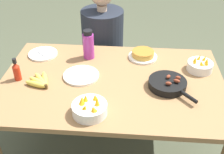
{
  "coord_description": "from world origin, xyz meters",
  "views": [
    {
      "loc": [
        0.13,
        -1.57,
        1.87
      ],
      "look_at": [
        0.0,
        0.0,
        0.78
      ],
      "focal_mm": 45.0,
      "sensor_mm": 36.0,
      "label": 1
    }
  ],
  "objects_px": {
    "banana_bunch": "(40,82)",
    "person_figure": "(103,57)",
    "frittata_plate_center": "(143,55)",
    "water_bottle": "(88,45)",
    "empty_plate_near_front": "(43,54)",
    "fruit_bowl_citrus": "(90,108)",
    "fruit_bowl_mango": "(200,66)",
    "skillet": "(168,84)",
    "hot_sauce_bottle": "(17,71)",
    "empty_plate_far_left": "(81,75)"
  },
  "relations": [
    {
      "from": "fruit_bowl_citrus",
      "to": "hot_sauce_bottle",
      "type": "distance_m",
      "value": 0.63
    },
    {
      "from": "banana_bunch",
      "to": "person_figure",
      "type": "xyz_separation_m",
      "value": [
        0.33,
        0.83,
        -0.28
      ]
    },
    {
      "from": "empty_plate_far_left",
      "to": "water_bottle",
      "type": "bearing_deg",
      "value": 86.44
    },
    {
      "from": "empty_plate_far_left",
      "to": "fruit_bowl_citrus",
      "type": "xyz_separation_m",
      "value": [
        0.12,
        -0.38,
        0.03
      ]
    },
    {
      "from": "empty_plate_far_left",
      "to": "water_bottle",
      "type": "height_order",
      "value": "water_bottle"
    },
    {
      "from": "skillet",
      "to": "hot_sauce_bottle",
      "type": "height_order",
      "value": "hot_sauce_bottle"
    },
    {
      "from": "fruit_bowl_citrus",
      "to": "person_figure",
      "type": "height_order",
      "value": "person_figure"
    },
    {
      "from": "fruit_bowl_mango",
      "to": "water_bottle",
      "type": "height_order",
      "value": "water_bottle"
    },
    {
      "from": "banana_bunch",
      "to": "fruit_bowl_citrus",
      "type": "xyz_separation_m",
      "value": [
        0.38,
        -0.27,
        0.02
      ]
    },
    {
      "from": "empty_plate_near_front",
      "to": "fruit_bowl_citrus",
      "type": "relative_size",
      "value": 1.09
    },
    {
      "from": "empty_plate_near_front",
      "to": "person_figure",
      "type": "relative_size",
      "value": 0.19
    },
    {
      "from": "frittata_plate_center",
      "to": "empty_plate_far_left",
      "type": "relative_size",
      "value": 0.89
    },
    {
      "from": "empty_plate_near_front",
      "to": "person_figure",
      "type": "bearing_deg",
      "value": 46.04
    },
    {
      "from": "fruit_bowl_mango",
      "to": "person_figure",
      "type": "height_order",
      "value": "person_figure"
    },
    {
      "from": "empty_plate_near_front",
      "to": "hot_sauce_bottle",
      "type": "bearing_deg",
      "value": -102.04
    },
    {
      "from": "fruit_bowl_citrus",
      "to": "hot_sauce_bottle",
      "type": "bearing_deg",
      "value": 150.72
    },
    {
      "from": "skillet",
      "to": "empty_plate_far_left",
      "type": "distance_m",
      "value": 0.6
    },
    {
      "from": "banana_bunch",
      "to": "person_figure",
      "type": "bearing_deg",
      "value": 68.13
    },
    {
      "from": "skillet",
      "to": "water_bottle",
      "type": "relative_size",
      "value": 1.42
    },
    {
      "from": "skillet",
      "to": "frittata_plate_center",
      "type": "distance_m",
      "value": 0.41
    },
    {
      "from": "fruit_bowl_citrus",
      "to": "hot_sauce_bottle",
      "type": "relative_size",
      "value": 1.25
    },
    {
      "from": "empty_plate_far_left",
      "to": "hot_sauce_bottle",
      "type": "distance_m",
      "value": 0.44
    },
    {
      "from": "frittata_plate_center",
      "to": "fruit_bowl_mango",
      "type": "height_order",
      "value": "fruit_bowl_mango"
    },
    {
      "from": "banana_bunch",
      "to": "empty_plate_near_front",
      "type": "distance_m",
      "value": 0.4
    },
    {
      "from": "frittata_plate_center",
      "to": "hot_sauce_bottle",
      "type": "relative_size",
      "value": 1.34
    },
    {
      "from": "empty_plate_near_front",
      "to": "empty_plate_far_left",
      "type": "bearing_deg",
      "value": -37.84
    },
    {
      "from": "skillet",
      "to": "frittata_plate_center",
      "type": "relative_size",
      "value": 1.46
    },
    {
      "from": "empty_plate_near_front",
      "to": "fruit_bowl_mango",
      "type": "xyz_separation_m",
      "value": [
        1.2,
        -0.12,
        0.03
      ]
    },
    {
      "from": "empty_plate_far_left",
      "to": "water_bottle",
      "type": "distance_m",
      "value": 0.29
    },
    {
      "from": "fruit_bowl_mango",
      "to": "fruit_bowl_citrus",
      "type": "bearing_deg",
      "value": -143.99
    },
    {
      "from": "frittata_plate_center",
      "to": "skillet",
      "type": "bearing_deg",
      "value": -66.6
    },
    {
      "from": "frittata_plate_center",
      "to": "water_bottle",
      "type": "height_order",
      "value": "water_bottle"
    },
    {
      "from": "empty_plate_far_left",
      "to": "fruit_bowl_mango",
      "type": "bearing_deg",
      "value": 10.11
    },
    {
      "from": "fruit_bowl_mango",
      "to": "banana_bunch",
      "type": "bearing_deg",
      "value": -166.64
    },
    {
      "from": "empty_plate_far_left",
      "to": "person_figure",
      "type": "relative_size",
      "value": 0.21
    },
    {
      "from": "fruit_bowl_mango",
      "to": "hot_sauce_bottle",
      "type": "relative_size",
      "value": 1.09
    },
    {
      "from": "empty_plate_far_left",
      "to": "water_bottle",
      "type": "xyz_separation_m",
      "value": [
        0.02,
        0.27,
        0.1
      ]
    },
    {
      "from": "hot_sauce_bottle",
      "to": "skillet",
      "type": "bearing_deg",
      "value": -0.47
    },
    {
      "from": "fruit_bowl_mango",
      "to": "person_figure",
      "type": "relative_size",
      "value": 0.15
    },
    {
      "from": "person_figure",
      "to": "frittata_plate_center",
      "type": "bearing_deg",
      "value": -49.44
    },
    {
      "from": "frittata_plate_center",
      "to": "fruit_bowl_mango",
      "type": "bearing_deg",
      "value": -19.39
    },
    {
      "from": "banana_bunch",
      "to": "frittata_plate_center",
      "type": "distance_m",
      "value": 0.81
    },
    {
      "from": "person_figure",
      "to": "skillet",
      "type": "bearing_deg",
      "value": -56.68
    },
    {
      "from": "water_bottle",
      "to": "hot_sauce_bottle",
      "type": "bearing_deg",
      "value": -142.85
    },
    {
      "from": "empty_plate_far_left",
      "to": "person_figure",
      "type": "bearing_deg",
      "value": 84.23
    },
    {
      "from": "empty_plate_near_front",
      "to": "person_figure",
      "type": "distance_m",
      "value": 0.67
    },
    {
      "from": "banana_bunch",
      "to": "skillet",
      "type": "xyz_separation_m",
      "value": [
        0.86,
        0.03,
        0.01
      ]
    },
    {
      "from": "water_bottle",
      "to": "frittata_plate_center",
      "type": "bearing_deg",
      "value": 3.87
    },
    {
      "from": "person_figure",
      "to": "fruit_bowl_mango",
      "type": "bearing_deg",
      "value": -36.34
    },
    {
      "from": "banana_bunch",
      "to": "water_bottle",
      "type": "relative_size",
      "value": 0.87
    }
  ]
}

